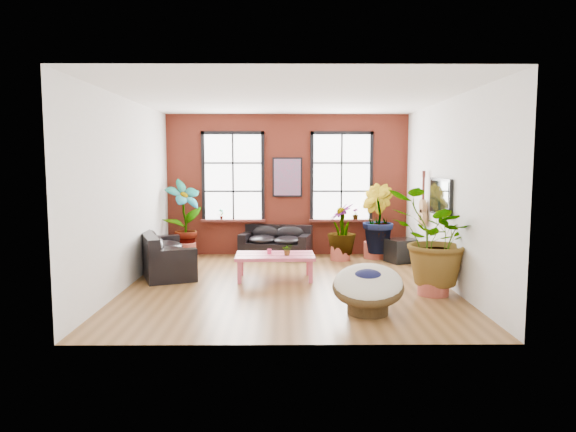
# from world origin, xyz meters

# --- Properties ---
(room) EXTENTS (6.04, 6.54, 3.54)m
(room) POSITION_xyz_m (0.00, 0.15, 1.75)
(room) COLOR brown
(room) RESTS_ON ground
(sofa_back) EXTENTS (1.83, 1.19, 0.77)m
(sofa_back) POSITION_xyz_m (-0.28, 2.84, 0.35)
(sofa_back) COLOR black
(sofa_back) RESTS_ON ground
(sofa_left) EXTENTS (1.66, 2.39, 0.87)m
(sofa_left) POSITION_xyz_m (-2.63, 1.02, 0.39)
(sofa_left) COLOR black
(sofa_left) RESTS_ON ground
(coffee_table) EXTENTS (1.57, 0.92, 0.60)m
(coffee_table) POSITION_xyz_m (-0.26, 0.46, 0.44)
(coffee_table) COLOR #C44661
(coffee_table) RESTS_ON ground
(papasan_chair) EXTENTS (1.29, 1.30, 0.82)m
(papasan_chair) POSITION_xyz_m (1.21, -1.90, 0.42)
(papasan_chair) COLOR #3F2D16
(papasan_chair) RESTS_ON ground
(poster) EXTENTS (0.74, 0.06, 0.98)m
(poster) POSITION_xyz_m (0.00, 3.18, 1.95)
(poster) COLOR black
(poster) RESTS_ON room
(tv_wall_unit) EXTENTS (0.13, 1.86, 1.20)m
(tv_wall_unit) POSITION_xyz_m (2.93, 0.60, 1.54)
(tv_wall_unit) COLOR black
(tv_wall_unit) RESTS_ON room
(media_box) EXTENTS (0.81, 0.75, 0.54)m
(media_box) POSITION_xyz_m (2.66, 2.18, 0.27)
(media_box) COLOR black
(media_box) RESTS_ON ground
(pot_back_left) EXTENTS (0.64, 0.64, 0.38)m
(pot_back_left) POSITION_xyz_m (-2.47, 2.67, 0.19)
(pot_back_left) COLOR #A04334
(pot_back_left) RESTS_ON ground
(pot_back_right) EXTENTS (0.67, 0.67, 0.40)m
(pot_back_right) POSITION_xyz_m (2.13, 2.70, 0.20)
(pot_back_right) COLOR #A04334
(pot_back_right) RESTS_ON ground
(pot_right_wall) EXTENTS (0.55, 0.55, 0.40)m
(pot_right_wall) POSITION_xyz_m (2.54, -0.78, 0.20)
(pot_right_wall) COLOR #A04334
(pot_right_wall) RESTS_ON ground
(pot_mid) EXTENTS (0.59, 0.59, 0.34)m
(pot_mid) POSITION_xyz_m (1.26, 2.44, 0.17)
(pot_mid) COLOR #A04334
(pot_mid) RESTS_ON ground
(floor_plant_back_left) EXTENTS (1.12, 1.10, 1.78)m
(floor_plant_back_left) POSITION_xyz_m (-2.48, 2.70, 1.04)
(floor_plant_back_left) COLOR #124318
(floor_plant_back_left) RESTS_ON ground
(floor_plant_back_right) EXTENTS (1.01, 1.11, 1.66)m
(floor_plant_back_right) POSITION_xyz_m (2.14, 2.66, 0.98)
(floor_plant_back_right) COLOR #124318
(floor_plant_back_right) RESTS_ON ground
(floor_plant_right_wall) EXTENTS (1.92, 1.81, 1.69)m
(floor_plant_right_wall) POSITION_xyz_m (2.54, -0.76, 1.01)
(floor_plant_right_wall) COLOR #124318
(floor_plant_right_wall) RESTS_ON ground
(floor_plant_mid) EXTENTS (0.76, 0.76, 1.21)m
(floor_plant_mid) POSITION_xyz_m (1.29, 2.45, 0.74)
(floor_plant_mid) COLOR #124318
(floor_plant_mid) RESTS_ON ground
(table_plant) EXTENTS (0.21, 0.18, 0.23)m
(table_plant) POSITION_xyz_m (-0.01, 0.35, 0.61)
(table_plant) COLOR #124318
(table_plant) RESTS_ON coffee_table
(sill_plant_left) EXTENTS (0.17, 0.17, 0.27)m
(sill_plant_left) POSITION_xyz_m (-1.65, 3.13, 1.04)
(sill_plant_left) COLOR #124318
(sill_plant_left) RESTS_ON room
(sill_plant_right) EXTENTS (0.19, 0.19, 0.27)m
(sill_plant_right) POSITION_xyz_m (1.70, 3.13, 1.04)
(sill_plant_right) COLOR #124318
(sill_plant_right) RESTS_ON room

